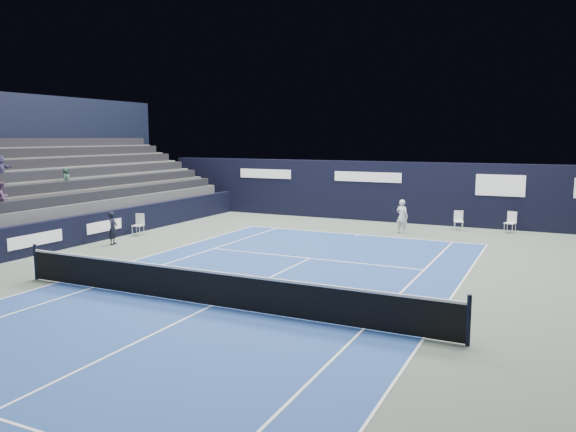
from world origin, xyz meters
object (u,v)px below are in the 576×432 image
folding_chair_back_a (459,217)px  folding_chair_back_b (511,221)px  tennis_player (402,216)px  tennis_net (211,287)px  line_judge_chair (139,223)px

folding_chair_back_a → folding_chair_back_b: (2.29, 0.26, -0.06)m
folding_chair_back_b → folding_chair_back_a: bearing=-155.5°
folding_chair_back_a → tennis_player: (-2.18, -2.05, 0.17)m
tennis_net → tennis_player: 13.22m
folding_chair_back_a → folding_chair_back_b: 2.30m
folding_chair_back_a → tennis_net: size_ratio=0.07×
line_judge_chair → tennis_player: size_ratio=0.62×
folding_chair_back_a → folding_chair_back_b: bearing=-7.7°
folding_chair_back_a → tennis_net: tennis_net is taller
line_judge_chair → tennis_net: tennis_net is taller
line_judge_chair → tennis_player: 11.84m
folding_chair_back_a → tennis_player: size_ratio=0.59×
folding_chair_back_b → line_judge_chair: 16.87m
line_judge_chair → tennis_net: size_ratio=0.08×
tennis_net → tennis_player: tennis_player is taller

